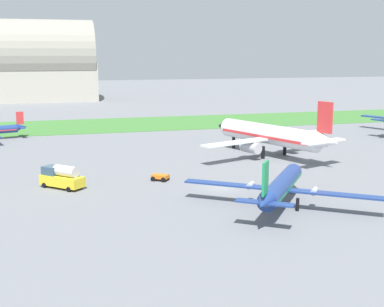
# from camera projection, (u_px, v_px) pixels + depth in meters

# --- Properties ---
(ground_plane) EXTENTS (600.00, 600.00, 0.00)m
(ground_plane) POSITION_uv_depth(u_px,v_px,m) (221.00, 187.00, 73.90)
(ground_plane) COLOR slate
(grass_taxiway_strip) EXTENTS (360.00, 28.00, 0.08)m
(grass_taxiway_strip) POSITION_uv_depth(u_px,v_px,m) (137.00, 124.00, 139.53)
(grass_taxiway_strip) COLOR #3D7533
(grass_taxiway_strip) RESTS_ON ground_plane
(airplane_foreground_turboprop) EXTENTS (20.77, 18.40, 7.41)m
(airplane_foreground_turboprop) POSITION_uv_depth(u_px,v_px,m) (281.00, 186.00, 63.85)
(airplane_foreground_turboprop) COLOR navy
(airplane_foreground_turboprop) RESTS_ON ground_plane
(airplane_midfield_jet) EXTENTS (29.53, 29.31, 10.89)m
(airplane_midfield_jet) POSITION_uv_depth(u_px,v_px,m) (271.00, 135.00, 95.69)
(airplane_midfield_jet) COLOR white
(airplane_midfield_jet) RESTS_ON ground_plane
(baggage_cart_near_gate) EXTENTS (2.95, 2.82, 0.90)m
(baggage_cart_near_gate) POSITION_uv_depth(u_px,v_px,m) (160.00, 177.00, 77.81)
(baggage_cart_near_gate) COLOR orange
(baggage_cart_near_gate) RESTS_ON ground_plane
(fuel_truck_midfield) EXTENTS (6.28, 6.30, 3.29)m
(fuel_truck_midfield) POSITION_uv_depth(u_px,v_px,m) (61.00, 177.00, 73.42)
(fuel_truck_midfield) COLOR yellow
(fuel_truck_midfield) RESTS_ON ground_plane
(hangar_distant) EXTENTS (59.08, 27.93, 31.52)m
(hangar_distant) POSITION_uv_depth(u_px,v_px,m) (18.00, 64.00, 204.97)
(hangar_distant) COLOR #B2AD9E
(hangar_distant) RESTS_ON ground_plane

